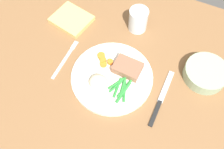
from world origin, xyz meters
The scene contains 11 objects.
dining_table centered at (0.00, 0.00, 1.00)cm, with size 120.00×90.00×2.00cm.
dinner_plate centered at (-0.63, -0.71, 2.80)cm, with size 26.50×26.50×1.60cm, color white.
meat_portion centered at (2.95, 3.47, 4.99)cm, with size 8.84×6.48×2.78cm, color #936047.
mashed_potatoes centered at (-3.01, -5.48, 5.52)cm, with size 6.02×5.56×3.85cm, color beige.
carrot_slices centered at (-5.50, 3.39, 4.17)cm, with size 5.97×4.95×1.22cm.
green_beans centered at (3.84, -3.42, 4.00)cm, with size 6.86×9.89×0.89cm.
fork centered at (-18.22, -0.96, 2.20)cm, with size 1.44×16.60×0.40cm.
knife centered at (16.43, -0.99, 2.20)cm, with size 1.70×20.50×0.64cm.
water_glass centered at (-1.18, 22.46, 5.72)cm, with size 6.70×6.70×8.61cm.
salad_bowl centered at (26.41, 12.72, 4.32)cm, with size 13.87×13.87×4.12cm.
napkin centered at (-24.55, 15.04, 2.90)cm, with size 13.46×11.47×1.80cm, color #DBBC6B.
Camera 1 is at (15.68, -35.77, 74.55)cm, focal length 40.23 mm.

